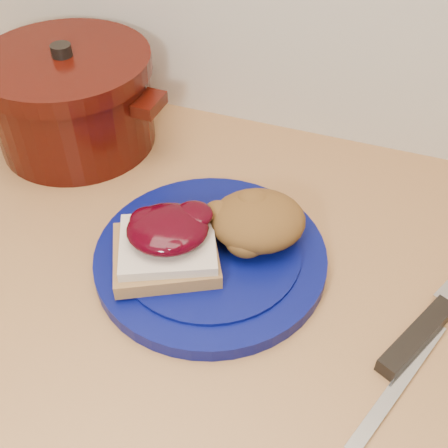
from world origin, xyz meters
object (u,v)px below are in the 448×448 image
(dutch_oven, at_px, (72,99))
(chef_knife, at_px, (439,313))
(plate, at_px, (211,257))
(pepper_grinder, at_px, (34,93))
(butter_knife, at_px, (399,384))

(dutch_oven, bearing_deg, chef_knife, -16.68)
(plate, xyz_separation_m, dutch_oven, (-0.28, 0.17, 0.06))
(plate, bearing_deg, pepper_grinder, 153.72)
(pepper_grinder, bearing_deg, plate, -26.28)
(butter_knife, bearing_deg, dutch_oven, 84.12)
(butter_knife, xyz_separation_m, dutch_oven, (-0.52, 0.26, 0.07))
(chef_knife, xyz_separation_m, dutch_oven, (-0.55, 0.16, 0.06))
(chef_knife, distance_m, butter_knife, 0.10)
(plate, xyz_separation_m, chef_knife, (0.27, 0.01, 0.00))
(chef_knife, xyz_separation_m, butter_knife, (-0.03, -0.10, -0.01))
(butter_knife, height_order, pepper_grinder, pepper_grinder)
(butter_knife, distance_m, pepper_grinder, 0.64)
(plate, bearing_deg, dutch_oven, 148.74)
(plate, relative_size, dutch_oven, 0.96)
(plate, height_order, butter_knife, plate)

